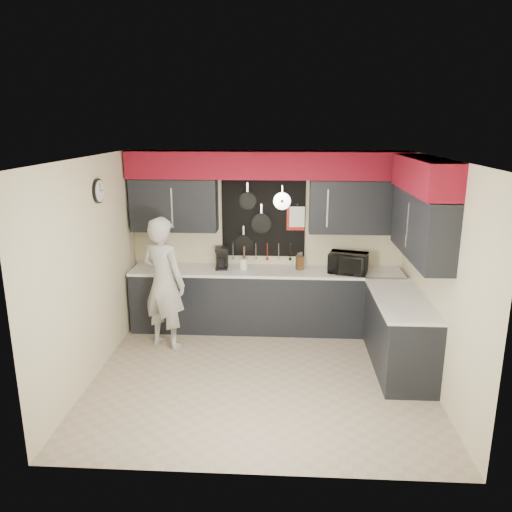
# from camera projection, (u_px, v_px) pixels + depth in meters

# --- Properties ---
(ground) EXTENTS (4.00, 4.00, 0.00)m
(ground) POSITION_uv_depth(u_px,v_px,m) (261.00, 376.00, 6.04)
(ground) COLOR tan
(ground) RESTS_ON ground
(back_wall_assembly) EXTENTS (4.00, 0.36, 2.60)m
(back_wall_assembly) POSITION_uv_depth(u_px,v_px,m) (267.00, 193.00, 7.06)
(back_wall_assembly) COLOR beige
(back_wall_assembly) RESTS_ON ground
(right_wall_assembly) EXTENTS (0.36, 3.50, 2.60)m
(right_wall_assembly) POSITION_uv_depth(u_px,v_px,m) (424.00, 216.00, 5.69)
(right_wall_assembly) COLOR beige
(right_wall_assembly) RESTS_ON ground
(left_wall_assembly) EXTENTS (0.05, 3.50, 2.60)m
(left_wall_assembly) POSITION_uv_depth(u_px,v_px,m) (91.00, 268.00, 5.82)
(left_wall_assembly) COLOR beige
(left_wall_assembly) RESTS_ON ground
(base_cabinets) EXTENTS (3.95, 2.20, 0.92)m
(base_cabinets) POSITION_uv_depth(u_px,v_px,m) (300.00, 308.00, 6.98)
(base_cabinets) COLOR black
(base_cabinets) RESTS_ON ground
(microwave) EXTENTS (0.60, 0.49, 0.29)m
(microwave) POSITION_uv_depth(u_px,v_px,m) (348.00, 263.00, 7.00)
(microwave) COLOR black
(microwave) RESTS_ON base_cabinets
(knife_block) EXTENTS (0.12, 0.12, 0.20)m
(knife_block) POSITION_uv_depth(u_px,v_px,m) (300.00, 263.00, 7.18)
(knife_block) COLOR #3C2713
(knife_block) RESTS_ON base_cabinets
(utensil_crock) EXTENTS (0.12, 0.12, 0.15)m
(utensil_crock) POSITION_uv_depth(u_px,v_px,m) (244.00, 264.00, 7.21)
(utensil_crock) COLOR white
(utensil_crock) RESTS_ON base_cabinets
(coffee_maker) EXTENTS (0.19, 0.23, 0.32)m
(coffee_maker) POSITION_uv_depth(u_px,v_px,m) (222.00, 257.00, 7.22)
(coffee_maker) COLOR black
(coffee_maker) RESTS_ON base_cabinets
(person) EXTENTS (0.78, 0.68, 1.80)m
(person) POSITION_uv_depth(u_px,v_px,m) (164.00, 283.00, 6.66)
(person) COLOR #AFAFAC
(person) RESTS_ON ground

